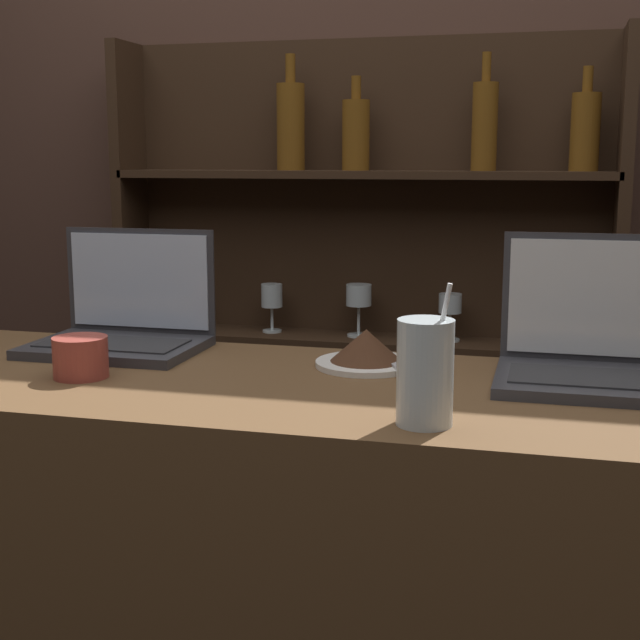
# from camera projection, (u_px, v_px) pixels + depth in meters

# --- Properties ---
(back_wall) EXTENTS (7.00, 0.06, 2.70)m
(back_wall) POSITION_uv_depth(u_px,v_px,m) (371.00, 192.00, 2.42)
(back_wall) COLOR #4C3328
(back_wall) RESTS_ON ground_plane
(back_shelf) EXTENTS (1.33, 0.18, 1.75)m
(back_shelf) POSITION_uv_depth(u_px,v_px,m) (364.00, 349.00, 2.42)
(back_shelf) COLOR #332114
(back_shelf) RESTS_ON ground_plane
(laptop_near) EXTENTS (0.31, 0.23, 0.22)m
(laptop_near) POSITION_uv_depth(u_px,v_px,m) (124.00, 323.00, 1.70)
(laptop_near) COLOR #333338
(laptop_near) RESTS_ON bar_counter
(laptop_far) EXTENTS (0.29, 0.24, 0.24)m
(laptop_far) POSITION_uv_depth(u_px,v_px,m) (589.00, 351.00, 1.45)
(laptop_far) COLOR #333338
(laptop_far) RESTS_ON bar_counter
(cake_plate) EXTENTS (0.18, 0.18, 0.07)m
(cake_plate) POSITION_uv_depth(u_px,v_px,m) (366.00, 350.00, 1.55)
(cake_plate) COLOR silver
(cake_plate) RESTS_ON bar_counter
(water_glass) EXTENTS (0.08, 0.08, 0.20)m
(water_glass) POSITION_uv_depth(u_px,v_px,m) (425.00, 372.00, 1.21)
(water_glass) COLOR silver
(water_glass) RESTS_ON bar_counter
(coffee_cup) EXTENTS (0.09, 0.09, 0.07)m
(coffee_cup) POSITION_uv_depth(u_px,v_px,m) (81.00, 357.00, 1.48)
(coffee_cup) COLOR #993D33
(coffee_cup) RESTS_ON bar_counter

